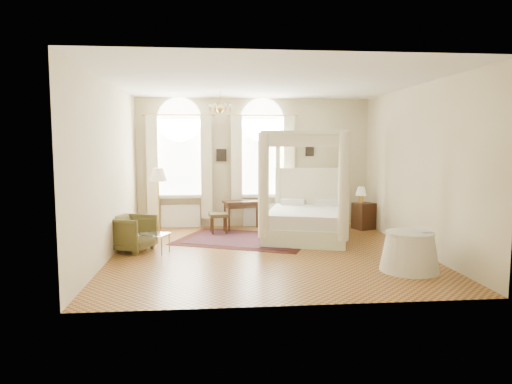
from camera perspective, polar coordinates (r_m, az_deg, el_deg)
ground at (r=9.09m, az=1.49°, el=-7.55°), size 6.00×6.00×0.00m
room_walls at (r=8.84m, az=1.52°, el=5.03°), size 6.00×6.00×6.00m
window_left at (r=11.70m, az=-9.49°, el=2.77°), size 1.62×0.27×3.29m
window_right at (r=11.73m, az=0.81°, el=2.86°), size 1.62×0.27×3.29m
chandelier at (r=10.01m, az=-4.51°, el=10.43°), size 0.51×0.45×0.50m
wall_pictures at (r=11.80m, az=0.21°, el=4.84°), size 2.54×0.03×0.39m
canopy_bed at (r=10.33m, az=6.36°, el=-2.85°), size 2.34×2.62×2.41m
nightstand at (r=11.79m, az=13.31°, el=-2.94°), size 0.59×0.56×0.66m
nightstand_lamp at (r=11.78m, az=13.00°, el=-0.03°), size 0.27×0.27×0.40m
writing_desk at (r=11.35m, az=-1.57°, el=-1.63°), size 1.07×0.72×0.73m
laptop at (r=11.38m, az=-1.74°, el=-1.01°), size 0.32×0.22×0.02m
stool at (r=10.94m, az=-4.71°, el=-3.08°), size 0.48×0.48×0.49m
armchair at (r=9.46m, az=-15.31°, el=-5.00°), size 1.03×1.02×0.72m
coffee_table at (r=9.18m, az=-12.66°, el=-5.32°), size 0.68×0.58×0.39m
floor_lamp at (r=10.78m, az=-12.13°, el=1.70°), size 0.41×0.41×1.58m
oriental_rug at (r=10.27m, az=-1.52°, el=-5.93°), size 3.39×2.96×0.01m
side_table at (r=8.15m, az=18.64°, el=-7.09°), size 0.98×0.98×0.67m
book at (r=8.14m, az=19.75°, el=-4.64°), size 0.19×0.25×0.02m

